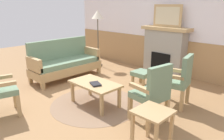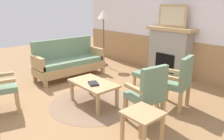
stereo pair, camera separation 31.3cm
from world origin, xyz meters
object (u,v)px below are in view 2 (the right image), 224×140
couch (69,62)px  footstool (144,75)px  coffee_table (93,85)px  armchair_near_fireplace (178,80)px  side_table (143,120)px  armchair_by_window_left (148,92)px  book_on_table (93,83)px  floor_lamp_by_couch (103,18)px  fireplace (170,52)px  framed_picture (172,16)px

couch → footstool: 2.01m
coffee_table → armchair_near_fireplace: (1.13, 1.06, 0.15)m
couch → side_table: couch is taller
footstool → armchair_by_window_left: 1.65m
book_on_table → floor_lamp_by_couch: bearing=137.2°
couch → coffee_table: couch is taller
armchair_near_fireplace → fireplace: bearing=129.5°
side_table → floor_lamp_by_couch: floor_lamp_by_couch is taller
framed_picture → armchair_near_fireplace: size_ratio=0.82×
coffee_table → footstool: (0.04, 1.41, -0.10)m
framed_picture → book_on_table: (0.18, -2.61, -1.10)m
footstool → armchair_near_fireplace: bearing=-17.5°
framed_picture → side_table: (1.62, -2.89, -1.13)m
side_table → armchair_by_window_left: bearing=124.8°
fireplace → footstool: bearing=-83.6°
fireplace → armchair_by_window_left: size_ratio=1.33×
fireplace → side_table: size_ratio=2.36×
book_on_table → armchair_by_window_left: bearing=14.2°
book_on_table → footstool: book_on_table is taller
armchair_by_window_left → floor_lamp_by_couch: floor_lamp_by_couch is taller
footstool → floor_lamp_by_couch: floor_lamp_by_couch is taller
framed_picture → side_table: 3.50m
armchair_near_fireplace → side_table: size_ratio=1.78×
framed_picture → couch: (-1.66, -2.04, -1.16)m
side_table → fireplace: bearing=119.2°
footstool → side_table: size_ratio=0.73×
book_on_table → floor_lamp_by_couch: (-2.11, 1.96, 1.00)m
footstool → armchair_near_fireplace: (1.09, -0.35, 0.25)m
coffee_table → armchair_by_window_left: 1.17m
fireplace → framed_picture: (0.00, 0.00, 0.91)m
coffee_table → armchair_near_fireplace: armchair_near_fireplace is taller
book_on_table → side_table: bearing=-11.3°
book_on_table → side_table: side_table is taller
coffee_table → floor_lamp_by_couch: 2.97m
fireplace → armchair_near_fireplace: 1.92m
armchair_by_window_left → floor_lamp_by_couch: size_ratio=0.58×
couch → armchair_near_fireplace: same height
coffee_table → footstool: size_ratio=2.40×
book_on_table → armchair_by_window_left: armchair_by_window_left is taller
armchair_near_fireplace → floor_lamp_by_couch: floor_lamp_by_couch is taller
fireplace → couch: (-1.66, -2.04, -0.26)m
coffee_table → footstool: bearing=88.5°
framed_picture → book_on_table: bearing=-86.1°
book_on_table → armchair_by_window_left: size_ratio=0.24×
armchair_near_fireplace → armchair_by_window_left: bearing=-89.2°
fireplace → book_on_table: size_ratio=5.58×
floor_lamp_by_couch → framed_picture: bearing=18.5°
armchair_by_window_left → side_table: size_ratio=1.78×
framed_picture → floor_lamp_by_couch: bearing=-161.5°
book_on_table → framed_picture: bearing=93.9°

